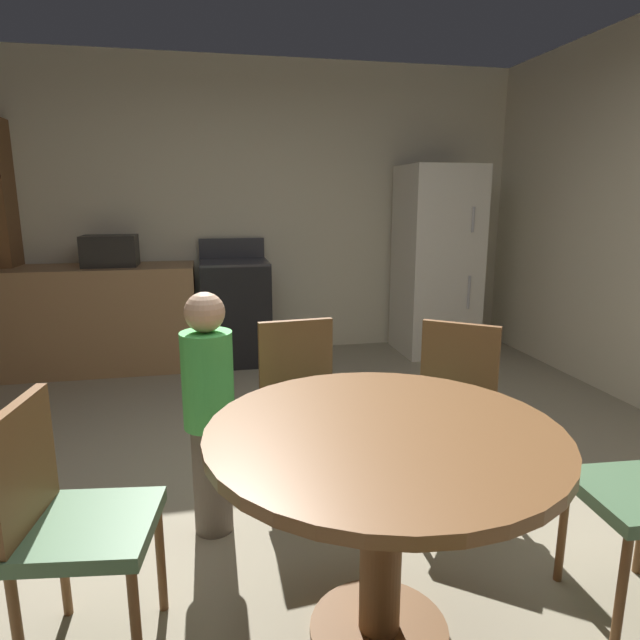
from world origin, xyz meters
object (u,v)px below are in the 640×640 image
dining_table (383,475)px  chair_north (302,398)px  microwave (110,251)px  oven_range (235,311)px  person_child (209,409)px  chair_northeast (452,402)px  chair_west (66,514)px  refrigerator (436,261)px

dining_table → chair_north: (-0.09, 1.00, -0.10)m
dining_table → microwave: bearing=111.3°
oven_range → person_child: size_ratio=1.01×
chair_northeast → microwave: bearing=-105.3°
microwave → chair_west: (0.32, -3.24, -0.53)m
chair_northeast → chair_north: bearing=-68.5°
refrigerator → chair_northeast: refrigerator is taller
oven_range → refrigerator: size_ratio=0.62×
refrigerator → chair_west: size_ratio=2.02×
dining_table → person_child: bearing=126.2°
microwave → dining_table: bearing=-68.7°
refrigerator → chair_northeast: size_ratio=2.02×
chair_northeast → chair_north: size_ratio=1.00×
oven_range → chair_north: bearing=-85.4°
chair_west → chair_northeast: size_ratio=1.00×
microwave → person_child: 2.78m
refrigerator → dining_table: refrigerator is taller
chair_west → person_child: (0.45, 0.60, 0.08)m
chair_north → person_child: size_ratio=0.80×
microwave → dining_table: (1.31, -3.37, -0.43)m
chair_northeast → person_child: bearing=-49.7°
oven_range → chair_northeast: oven_range is taller
oven_range → chair_northeast: bearing=-70.9°
dining_table → refrigerator: bearing=64.1°
chair_west → person_child: person_child is taller
refrigerator → chair_west: refrigerator is taller
refrigerator → person_child: size_ratio=1.61×
dining_table → chair_north: 1.00m
oven_range → refrigerator: (1.90, -0.05, 0.41)m
dining_table → chair_north: bearing=95.1°
chair_northeast → refrigerator: bearing=-163.7°
chair_north → refrigerator: bearing=138.6°
refrigerator → dining_table: (-1.62, -3.32, -0.28)m
oven_range → dining_table: oven_range is taller
oven_range → chair_west: (-0.71, -3.24, 0.03)m
refrigerator → chair_north: size_ratio=2.02×
refrigerator → person_child: bearing=-129.9°
microwave → person_child: (0.77, -2.63, -0.45)m
oven_range → chair_north: size_ratio=1.26×
chair_northeast → person_child: size_ratio=0.80×
oven_range → microwave: 1.17m
oven_range → chair_northeast: 2.74m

